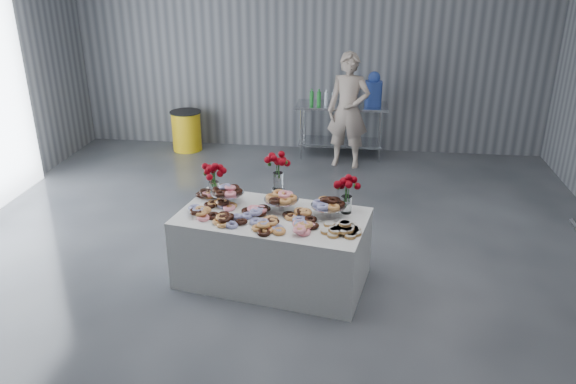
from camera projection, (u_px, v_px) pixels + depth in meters
name	position (u px, v px, depth m)	size (l,w,h in m)	color
ground	(269.00, 281.00, 5.94)	(9.00, 9.00, 0.00)	#34363C
room_walls	(236.00, 21.00, 5.01)	(8.04, 9.04, 4.02)	slate
display_table	(272.00, 248.00, 5.83)	(1.90, 1.00, 0.75)	white
prep_table	(341.00, 121.00, 9.38)	(1.50, 0.60, 0.90)	silver
donut_mounds	(271.00, 214.00, 5.62)	(1.80, 0.80, 0.09)	#E6A454
cake_stand_left	(227.00, 191.00, 5.91)	(0.36, 0.36, 0.17)	silver
cake_stand_mid	(281.00, 198.00, 5.74)	(0.36, 0.36, 0.17)	silver
cake_stand_right	(329.00, 204.00, 5.61)	(0.36, 0.36, 0.17)	silver
danish_pile	(341.00, 227.00, 5.32)	(0.48, 0.48, 0.11)	silver
bouquet_left	(213.00, 172.00, 5.99)	(0.26, 0.26, 0.42)	white
bouquet_right	(347.00, 186.00, 5.64)	(0.26, 0.26, 0.42)	white
bouquet_center	(278.00, 168.00, 5.85)	(0.26, 0.26, 0.57)	silver
water_jug	(373.00, 90.00, 9.11)	(0.28, 0.28, 0.55)	#4166DD
drink_bottles	(323.00, 97.00, 9.16)	(0.54, 0.08, 0.27)	#268C33
person	(348.00, 111.00, 8.84)	(0.67, 0.44, 1.83)	#CC8C93
trash_barrel	(187.00, 131.00, 9.79)	(0.54, 0.54, 0.69)	yellow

